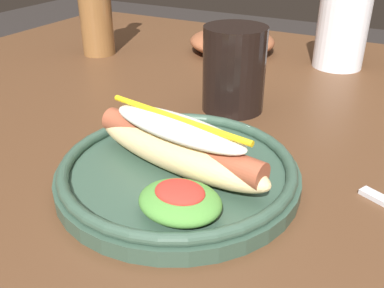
# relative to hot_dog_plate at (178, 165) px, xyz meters

# --- Properties ---
(dining_table) EXTENTS (1.23, 0.96, 0.74)m
(dining_table) POSITION_rel_hot_dog_plate_xyz_m (-0.03, 0.19, -0.12)
(dining_table) COLOR #51331E
(dining_table) RESTS_ON ground_plane
(hot_dog_plate) EXTENTS (0.25, 0.25, 0.08)m
(hot_dog_plate) POSITION_rel_hot_dog_plate_xyz_m (0.00, 0.00, 0.00)
(hot_dog_plate) COLOR #334C3D
(hot_dog_plate) RESTS_ON dining_table
(soda_cup) EXTENTS (0.09, 0.09, 0.12)m
(soda_cup) POSITION_rel_hot_dog_plate_xyz_m (-0.03, 0.20, 0.04)
(soda_cup) COLOR black
(soda_cup) RESTS_ON dining_table
(extra_cup) EXTENTS (0.09, 0.09, 0.13)m
(extra_cup) POSITION_rel_hot_dog_plate_xyz_m (0.06, 0.47, 0.04)
(extra_cup) COLOR white
(extra_cup) RESTS_ON dining_table
(glass_bottle) EXTENTS (0.06, 0.06, 0.24)m
(glass_bottle) POSITION_rel_hot_dog_plate_xyz_m (-0.37, 0.33, 0.08)
(glass_bottle) COLOR brown
(glass_bottle) RESTS_ON dining_table
(side_bowl) EXTENTS (0.17, 0.17, 0.05)m
(side_bowl) POSITION_rel_hot_dog_plate_xyz_m (-0.14, 0.46, 0.00)
(side_bowl) COLOR brown
(side_bowl) RESTS_ON dining_table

